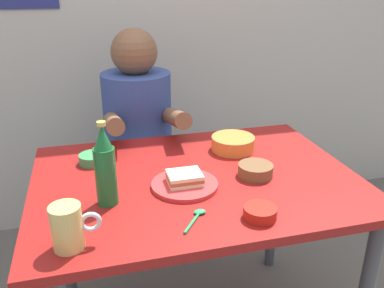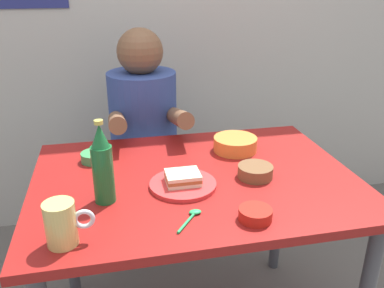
# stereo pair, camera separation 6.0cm
# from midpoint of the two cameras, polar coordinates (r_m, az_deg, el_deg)

# --- Properties ---
(dining_table) EXTENTS (1.10, 0.80, 0.74)m
(dining_table) POSITION_cam_midpoint_polar(r_m,az_deg,el_deg) (1.44, 1.62, -7.87)
(dining_table) COLOR maroon
(dining_table) RESTS_ON ground
(stool) EXTENTS (0.34, 0.34, 0.45)m
(stool) POSITION_cam_midpoint_polar(r_m,az_deg,el_deg) (2.11, -5.58, -6.64)
(stool) COLOR #4C4C51
(stool) RESTS_ON ground
(person_seated) EXTENTS (0.33, 0.56, 0.72)m
(person_seated) POSITION_cam_midpoint_polar(r_m,az_deg,el_deg) (1.93, -6.00, 4.02)
(person_seated) COLOR #33478C
(person_seated) RESTS_ON stool
(plate_orange) EXTENTS (0.22, 0.22, 0.01)m
(plate_orange) POSITION_cam_midpoint_polar(r_m,az_deg,el_deg) (1.33, 0.01, -5.74)
(plate_orange) COLOR red
(plate_orange) RESTS_ON dining_table
(sandwich) EXTENTS (0.11, 0.09, 0.04)m
(sandwich) POSITION_cam_midpoint_polar(r_m,az_deg,el_deg) (1.32, 0.01, -4.78)
(sandwich) COLOR beige
(sandwich) RESTS_ON plate_orange
(beer_mug) EXTENTS (0.13, 0.08, 0.12)m
(beer_mug) POSITION_cam_midpoint_polar(r_m,az_deg,el_deg) (1.08, -16.36, -10.74)
(beer_mug) COLOR #D1BC66
(beer_mug) RESTS_ON dining_table
(beer_bottle) EXTENTS (0.06, 0.06, 0.26)m
(beer_bottle) POSITION_cam_midpoint_polar(r_m,az_deg,el_deg) (1.22, -11.13, -3.06)
(beer_bottle) COLOR #19602D
(beer_bottle) RESTS_ON dining_table
(dip_bowl_green) EXTENTS (0.10, 0.10, 0.03)m
(dip_bowl_green) POSITION_cam_midpoint_polar(r_m,az_deg,el_deg) (1.54, -12.50, -1.73)
(dip_bowl_green) COLOR #388C4C
(dip_bowl_green) RESTS_ON dining_table
(sambal_bowl_red) EXTENTS (0.10, 0.10, 0.03)m
(sambal_bowl_red) POSITION_cam_midpoint_polar(r_m,az_deg,el_deg) (1.17, 10.39, -9.66)
(sambal_bowl_red) COLOR #B21E14
(sambal_bowl_red) RESTS_ON dining_table
(condiment_bowl_brown) EXTENTS (0.12, 0.12, 0.04)m
(condiment_bowl_brown) POSITION_cam_midpoint_polar(r_m,az_deg,el_deg) (1.40, 10.13, -3.77)
(condiment_bowl_brown) COLOR brown
(condiment_bowl_brown) RESTS_ON dining_table
(soup_bowl_orange) EXTENTS (0.17, 0.17, 0.05)m
(soup_bowl_orange) POSITION_cam_midpoint_polar(r_m,az_deg,el_deg) (1.60, 7.18, 0.08)
(soup_bowl_orange) COLOR orange
(soup_bowl_orange) RESTS_ON dining_table
(spoon) EXTENTS (0.09, 0.10, 0.01)m
(spoon) POSITION_cam_midpoint_polar(r_m,az_deg,el_deg) (1.17, 1.47, -10.14)
(spoon) COLOR #26A559
(spoon) RESTS_ON dining_table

